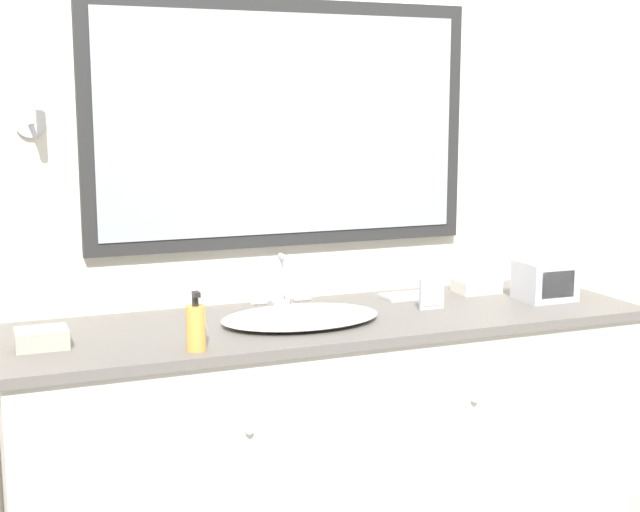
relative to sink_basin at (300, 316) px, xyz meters
The scene contains 9 objects.
wall_back 0.51m from the sink_basin, 73.05° to the left, with size 8.00×0.18×2.55m.
vanity_counter 0.49m from the sink_basin, 12.08° to the left, with size 2.07×0.61×0.92m.
sink_basin is the anchor object (origin of this frame).
soap_bottle 0.43m from the sink_basin, 152.30° to the right, with size 0.06×0.06×0.17m.
appliance_box 0.90m from the sink_basin, ahead, with size 0.18×0.15×0.14m.
picture_frame 0.47m from the sink_basin, ahead, with size 0.09×0.01×0.10m.
hand_towel_near_sink 0.77m from the sink_basin, behind, with size 0.14×0.11×0.05m.
hand_towel_far_corner 0.77m from the sink_basin, 13.45° to the left, with size 0.15×0.11×0.05m.
metal_tray 0.51m from the sink_basin, 22.30° to the left, with size 0.18×0.12×0.01m.
Camera 1 is at (-1.05, -2.24, 1.59)m, focal length 50.00 mm.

